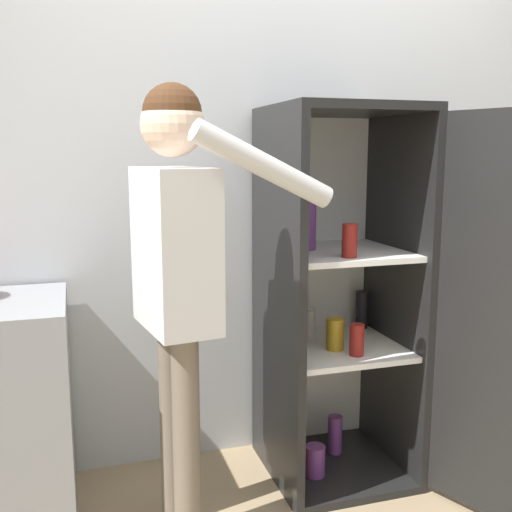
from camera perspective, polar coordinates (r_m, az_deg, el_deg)
The scene contains 3 objects.
wall_back at distance 2.84m, azimuth 2.12°, elevation 6.65°, with size 7.00×0.06×2.55m.
refrigerator at distance 2.62m, azimuth 10.39°, elevation -4.33°, with size 0.87×1.16×1.62m.
person at distance 2.15m, azimuth -7.47°, elevation 0.28°, with size 0.68×0.51×1.67m.
Camera 1 is at (-0.93, -1.70, 1.43)m, focal length 42.00 mm.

